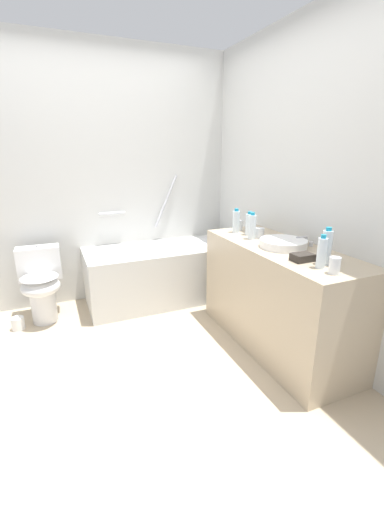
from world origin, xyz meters
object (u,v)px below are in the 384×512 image
object	(u,v)px
drinking_glass_2	(260,233)
amenity_basket	(302,257)
bathtub	(162,272)
water_bottle_4	(249,224)
drinking_glass_0	(335,265)
sink_faucet	(305,241)
drinking_glass_1	(239,225)
water_bottle_0	(322,253)
water_bottle_1	(236,221)
sink_basin	(283,243)
water_bottle_2	(252,227)
toilet_paper_roll	(18,323)
toilet	(41,283)
water_bottle_3	(327,247)

from	to	relation	value
drinking_glass_2	amenity_basket	distance (m)	0.65
bathtub	amenity_basket	world-z (taller)	bathtub
water_bottle_4	drinking_glass_0	size ratio (longest dim) A/B	2.00
sink_faucet	drinking_glass_1	xyz separation A→B (m)	(-0.22, 0.62, 0.02)
water_bottle_0	drinking_glass_1	world-z (taller)	water_bottle_0
water_bottle_1	drinking_glass_0	world-z (taller)	water_bottle_1
bathtub	water_bottle_0	distance (m)	1.89
sink_basin	drinking_glass_0	xyz separation A→B (m)	(-0.08, -0.59, 0.02)
bathtub	sink_faucet	distance (m)	1.57
bathtub	water_bottle_2	distance (m)	1.23
sink_faucet	toilet_paper_roll	world-z (taller)	sink_faucet
toilet	water_bottle_3	distance (m)	2.49
water_bottle_4	amenity_basket	distance (m)	0.77
water_bottle_2	drinking_glass_1	bearing A→B (deg)	77.95
water_bottle_2	water_bottle_4	xyz separation A→B (m)	(0.06, 0.13, -0.01)
sink_faucet	toilet	bearing A→B (deg)	147.61
sink_faucet	toilet_paper_roll	distance (m)	2.59
bathtub	water_bottle_3	distance (m)	1.88
water_bottle_0	amenity_basket	xyz separation A→B (m)	(-0.01, 0.16, -0.07)
water_bottle_1	water_bottle_3	xyz separation A→B (m)	(0.08, -1.00, 0.01)
bathtub	drinking_glass_1	size ratio (longest dim) A/B	16.14
toilet	bathtub	bearing A→B (deg)	91.48
toilet	amenity_basket	world-z (taller)	amenity_basket
water_bottle_0	water_bottle_1	bearing A→B (deg)	89.80
drinking_glass_0	water_bottle_0	bearing A→B (deg)	90.19
water_bottle_0	water_bottle_1	distance (m)	1.04
water_bottle_4	toilet_paper_roll	bearing A→B (deg)	160.78
bathtub	drinking_glass_0	distance (m)	1.98
water_bottle_2	amenity_basket	bearing A→B (deg)	-90.98
sink_faucet	bathtub	bearing A→B (deg)	122.18
water_bottle_1	drinking_glass_1	size ratio (longest dim) A/B	2.23
water_bottle_3	drinking_glass_2	world-z (taller)	water_bottle_3
sink_faucet	water_bottle_4	xyz separation A→B (m)	(-0.23, 0.44, 0.06)
drinking_glass_0	drinking_glass_1	xyz separation A→B (m)	(0.07, 1.21, -0.00)
sink_basin	drinking_glass_0	size ratio (longest dim) A/B	3.44
water_bottle_4	toilet_paper_roll	world-z (taller)	water_bottle_4
bathtub	drinking_glass_0	size ratio (longest dim) A/B	15.19
water_bottle_2	drinking_glass_2	bearing A→B (deg)	6.58
amenity_basket	drinking_glass_2	bearing A→B (deg)	81.35
water_bottle_4	toilet_paper_roll	size ratio (longest dim) A/B	1.79
sink_faucet	water_bottle_1	distance (m)	0.64
water_bottle_0	drinking_glass_2	xyz separation A→B (m)	(0.09, 0.79, -0.06)
water_bottle_1	sink_faucet	bearing A→B (deg)	-63.17
water_bottle_2	drinking_glass_0	bearing A→B (deg)	-90.18
water_bottle_1	water_bottle_2	distance (m)	0.26
water_bottle_0	water_bottle_1	xyz separation A→B (m)	(0.00, 1.04, 0.00)
bathtub	water_bottle_4	xyz separation A→B (m)	(0.55, -0.80, 0.63)
drinking_glass_0	drinking_glass_1	world-z (taller)	drinking_glass_0
water_bottle_1	water_bottle_4	distance (m)	0.14
bathtub	water_bottle_2	world-z (taller)	bathtub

